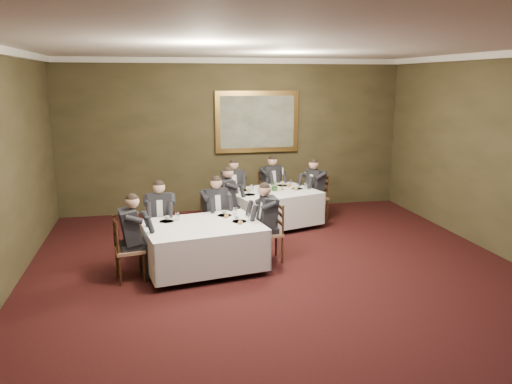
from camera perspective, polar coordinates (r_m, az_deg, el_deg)
name	(u,v)px	position (r m, az deg, el deg)	size (l,w,h in m)	color
ground	(293,295)	(7.36, 4.22, -11.61)	(10.00, 10.00, 0.00)	black
ceiling	(297,42)	(6.72, 4.73, 16.69)	(8.00, 10.00, 0.10)	silver
back_wall	(234,136)	(11.66, -2.48, 6.44)	(8.00, 0.10, 3.50)	#312D18
crown_molding	(297,47)	(6.72, 4.72, 16.18)	(8.00, 10.00, 0.12)	white
table_main	(273,206)	(10.44, 1.90, -1.57)	(2.08, 1.80, 0.67)	black
table_second	(203,243)	(8.14, -6.09, -5.82)	(2.06, 1.70, 0.67)	black
chair_main_backleft	(233,207)	(11.03, -2.62, -1.68)	(0.46, 0.44, 1.00)	#976C4D
diner_main_backleft	(233,197)	(10.97, -2.62, -0.54)	(0.43, 0.50, 1.35)	black
chair_main_backright	(270,202)	(11.47, 1.60, -1.11)	(0.56, 0.55, 1.00)	#976C4D
diner_main_backright	(270,192)	(11.41, 1.64, 0.00)	(0.55, 0.59, 1.35)	black
chair_main_endleft	(224,220)	(9.97, -3.63, -3.26)	(0.50, 0.52, 1.00)	#976C4D
diner_main_endleft	(225,209)	(9.92, -3.58, -1.99)	(0.55, 0.49, 1.35)	black
chair_main_endright	(316,207)	(11.08, 6.86, -1.69)	(0.54, 0.56, 1.00)	#976C4D
diner_main_endright	(316,197)	(11.02, 6.84, -0.55)	(0.59, 0.54, 1.35)	black
chair_sec_backleft	(161,239)	(8.97, -10.76, -5.32)	(0.46, 0.44, 1.00)	#976C4D
diner_sec_backleft	(161,227)	(8.89, -10.83, -3.94)	(0.43, 0.49, 1.35)	black
chair_sec_backright	(215,233)	(9.19, -4.67, -4.69)	(0.53, 0.52, 1.00)	#976C4D
diner_sec_backright	(215,221)	(9.12, -4.67, -3.34)	(0.51, 0.57, 1.35)	black
chair_sec_endright	(270,244)	(8.56, 1.56, -5.98)	(0.43, 0.45, 1.00)	#976C4D
diner_sec_endright	(269,231)	(8.48, 1.49, -4.53)	(0.49, 0.42, 1.35)	black
chair_sec_endleft	(129,262)	(7.99, -14.26, -7.79)	(0.49, 0.50, 1.00)	#976C4D
diner_sec_endleft	(129,248)	(7.91, -14.27, -6.23)	(0.54, 0.47, 1.35)	black
centerpiece	(275,185)	(10.37, 2.17, 0.78)	(0.21, 0.18, 0.23)	#2D5926
candlestick	(283,181)	(10.47, 3.06, 1.23)	(0.07, 0.07, 0.49)	#A98133
place_setting_table_main	(246,188)	(10.48, -1.10, 0.44)	(0.33, 0.31, 0.14)	white
place_setting_table_second	(170,219)	(8.32, -9.83, -3.03)	(0.33, 0.31, 0.14)	white
painting	(257,122)	(11.67, 0.13, 8.02)	(1.95, 0.09, 1.41)	tan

